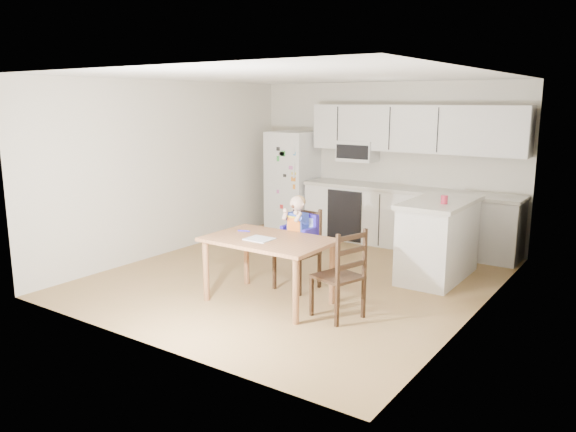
{
  "coord_description": "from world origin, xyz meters",
  "views": [
    {
      "loc": [
        3.79,
        -5.76,
        2.21
      ],
      "look_at": [
        0.08,
        -0.36,
        0.86
      ],
      "focal_mm": 35.0,
      "sensor_mm": 36.0,
      "label": 1
    }
  ],
  "objects_px": {
    "kitchen_island": "(438,239)",
    "chair_booster": "(300,232)",
    "dining_table": "(268,247)",
    "chair_side": "(344,269)",
    "red_cup": "(444,200)",
    "refrigerator": "(293,182)"
  },
  "relations": [
    {
      "from": "kitchen_island",
      "to": "dining_table",
      "type": "height_order",
      "value": "kitchen_island"
    },
    {
      "from": "kitchen_island",
      "to": "chair_side",
      "type": "height_order",
      "value": "kitchen_island"
    },
    {
      "from": "kitchen_island",
      "to": "chair_booster",
      "type": "height_order",
      "value": "chair_booster"
    },
    {
      "from": "red_cup",
      "to": "chair_booster",
      "type": "bearing_deg",
      "value": -140.99
    },
    {
      "from": "kitchen_island",
      "to": "dining_table",
      "type": "xyz_separation_m",
      "value": [
        -1.24,
        -1.93,
        0.13
      ]
    },
    {
      "from": "refrigerator",
      "to": "kitchen_island",
      "type": "relative_size",
      "value": 1.25
    },
    {
      "from": "kitchen_island",
      "to": "red_cup",
      "type": "distance_m",
      "value": 0.6
    },
    {
      "from": "chair_booster",
      "to": "kitchen_island",
      "type": "bearing_deg",
      "value": 51.96
    },
    {
      "from": "red_cup",
      "to": "chair_booster",
      "type": "xyz_separation_m",
      "value": [
        -1.35,
        -1.1,
        -0.37
      ]
    },
    {
      "from": "red_cup",
      "to": "chair_side",
      "type": "relative_size",
      "value": 0.11
    },
    {
      "from": "dining_table",
      "to": "chair_side",
      "type": "xyz_separation_m",
      "value": [
        0.94,
        0.02,
        -0.1
      ]
    },
    {
      "from": "kitchen_island",
      "to": "chair_booster",
      "type": "bearing_deg",
      "value": -133.16
    },
    {
      "from": "refrigerator",
      "to": "red_cup",
      "type": "distance_m",
      "value": 3.44
    },
    {
      "from": "red_cup",
      "to": "dining_table",
      "type": "relative_size",
      "value": 0.08
    },
    {
      "from": "red_cup",
      "to": "chair_booster",
      "type": "height_order",
      "value": "chair_booster"
    },
    {
      "from": "dining_table",
      "to": "chair_side",
      "type": "bearing_deg",
      "value": 1.4
    },
    {
      "from": "refrigerator",
      "to": "kitchen_island",
      "type": "bearing_deg",
      "value": -21.34
    },
    {
      "from": "red_cup",
      "to": "dining_table",
      "type": "height_order",
      "value": "red_cup"
    },
    {
      "from": "kitchen_island",
      "to": "red_cup",
      "type": "relative_size",
      "value": 13.15
    },
    {
      "from": "chair_booster",
      "to": "chair_side",
      "type": "height_order",
      "value": "chair_booster"
    },
    {
      "from": "refrigerator",
      "to": "dining_table",
      "type": "height_order",
      "value": "refrigerator"
    },
    {
      "from": "dining_table",
      "to": "chair_side",
      "type": "distance_m",
      "value": 0.95
    }
  ]
}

